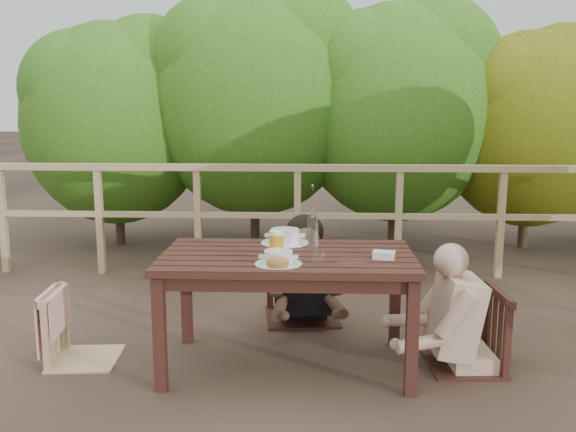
{
  "coord_description": "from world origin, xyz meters",
  "views": [
    {
      "loc": [
        0.16,
        -3.51,
        1.55
      ],
      "look_at": [
        0.0,
        0.05,
        0.9
      ],
      "focal_mm": 39.07,
      "sensor_mm": 36.0,
      "label": 1
    }
  ],
  "objects_px": {
    "diner_right": "(474,266)",
    "bread_roll": "(278,263)",
    "chair_right": "(467,295)",
    "bottle": "(313,231)",
    "chair_far": "(302,249)",
    "chair_left": "(82,295)",
    "soup_far": "(285,237)",
    "beer_glass": "(277,245)",
    "tumbler": "(319,258)",
    "soup_near": "(278,258)",
    "woman": "(302,237)",
    "butter_tub": "(384,256)",
    "table": "(288,312)"
  },
  "relations": [
    {
      "from": "woman",
      "to": "beer_glass",
      "type": "height_order",
      "value": "woman"
    },
    {
      "from": "woman",
      "to": "chair_right",
      "type": "bearing_deg",
      "value": 133.41
    },
    {
      "from": "chair_far",
      "to": "bread_roll",
      "type": "relative_size",
      "value": 8.3
    },
    {
      "from": "table",
      "to": "soup_near",
      "type": "xyz_separation_m",
      "value": [
        -0.04,
        -0.22,
        0.38
      ]
    },
    {
      "from": "chair_right",
      "to": "woman",
      "type": "height_order",
      "value": "woman"
    },
    {
      "from": "chair_right",
      "to": "bottle",
      "type": "distance_m",
      "value": 0.98
    },
    {
      "from": "bread_roll",
      "to": "tumbler",
      "type": "relative_size",
      "value": 1.52
    },
    {
      "from": "diner_right",
      "to": "bottle",
      "type": "xyz_separation_m",
      "value": [
        -0.93,
        0.04,
        0.19
      ]
    },
    {
      "from": "table",
      "to": "diner_right",
      "type": "bearing_deg",
      "value": 2.38
    },
    {
      "from": "soup_near",
      "to": "bread_roll",
      "type": "bearing_deg",
      "value": -89.12
    },
    {
      "from": "bottle",
      "to": "chair_left",
      "type": "bearing_deg",
      "value": -177.89
    },
    {
      "from": "chair_right",
      "to": "tumbler",
      "type": "bearing_deg",
      "value": -77.35
    },
    {
      "from": "tumbler",
      "to": "beer_glass",
      "type": "bearing_deg",
      "value": 146.8
    },
    {
      "from": "soup_far",
      "to": "beer_glass",
      "type": "relative_size",
      "value": 1.88
    },
    {
      "from": "chair_far",
      "to": "bread_roll",
      "type": "xyz_separation_m",
      "value": [
        -0.11,
        -1.14,
        0.19
      ]
    },
    {
      "from": "diner_right",
      "to": "soup_near",
      "type": "relative_size",
      "value": 4.76
    },
    {
      "from": "soup_near",
      "to": "chair_right",
      "type": "bearing_deg",
      "value": 13.84
    },
    {
      "from": "bread_roll",
      "to": "diner_right",
      "type": "bearing_deg",
      "value": 16.97
    },
    {
      "from": "chair_far",
      "to": "chair_left",
      "type": "bearing_deg",
      "value": -155.23
    },
    {
      "from": "chair_left",
      "to": "butter_tub",
      "type": "xyz_separation_m",
      "value": [
        1.78,
        -0.12,
        0.29
      ]
    },
    {
      "from": "chair_right",
      "to": "beer_glass",
      "type": "bearing_deg",
      "value": -88.57
    },
    {
      "from": "chair_far",
      "to": "woman",
      "type": "xyz_separation_m",
      "value": [
        0.0,
        0.02,
        0.08
      ]
    },
    {
      "from": "soup_far",
      "to": "beer_glass",
      "type": "bearing_deg",
      "value": -95.3
    },
    {
      "from": "chair_far",
      "to": "soup_far",
      "type": "xyz_separation_m",
      "value": [
        -0.1,
        -0.55,
        0.21
      ]
    },
    {
      "from": "bottle",
      "to": "butter_tub",
      "type": "relative_size",
      "value": 2.16
    },
    {
      "from": "table",
      "to": "beer_glass",
      "type": "bearing_deg",
      "value": -138.96
    },
    {
      "from": "soup_far",
      "to": "beer_glass",
      "type": "height_order",
      "value": "beer_glass"
    },
    {
      "from": "tumbler",
      "to": "soup_far",
      "type": "bearing_deg",
      "value": 112.46
    },
    {
      "from": "woman",
      "to": "soup_far",
      "type": "xyz_separation_m",
      "value": [
        -0.1,
        -0.57,
        0.12
      ]
    },
    {
      "from": "soup_far",
      "to": "bottle",
      "type": "bearing_deg",
      "value": -49.96
    },
    {
      "from": "chair_left",
      "to": "butter_tub",
      "type": "bearing_deg",
      "value": -98.87
    },
    {
      "from": "soup_near",
      "to": "soup_far",
      "type": "xyz_separation_m",
      "value": [
        0.01,
        0.51,
        0.01
      ]
    },
    {
      "from": "chair_far",
      "to": "soup_far",
      "type": "distance_m",
      "value": 0.59
    },
    {
      "from": "chair_right",
      "to": "butter_tub",
      "type": "xyz_separation_m",
      "value": [
        -0.5,
        -0.13,
        0.26
      ]
    },
    {
      "from": "tumbler",
      "to": "butter_tub",
      "type": "distance_m",
      "value": 0.39
    },
    {
      "from": "soup_near",
      "to": "tumbler",
      "type": "xyz_separation_m",
      "value": [
        0.22,
        0.01,
        -0.0
      ]
    },
    {
      "from": "bottle",
      "to": "butter_tub",
      "type": "height_order",
      "value": "bottle"
    },
    {
      "from": "bottle",
      "to": "butter_tub",
      "type": "xyz_separation_m",
      "value": [
        0.4,
        -0.17,
        -0.11
      ]
    },
    {
      "from": "chair_right",
      "to": "soup_near",
      "type": "bearing_deg",
      "value": -79.78
    },
    {
      "from": "soup_far",
      "to": "bread_roll",
      "type": "xyz_separation_m",
      "value": [
        -0.01,
        -0.59,
        -0.01
      ]
    },
    {
      "from": "woman",
      "to": "tumbler",
      "type": "bearing_deg",
      "value": 88.98
    },
    {
      "from": "diner_right",
      "to": "bread_roll",
      "type": "distance_m",
      "value": 1.17
    },
    {
      "from": "woman",
      "to": "tumbler",
      "type": "xyz_separation_m",
      "value": [
        0.11,
        -1.07,
        0.11
      ]
    },
    {
      "from": "woman",
      "to": "soup_far",
      "type": "bearing_deg",
      "value": 73.42
    },
    {
      "from": "soup_near",
      "to": "diner_right",
      "type": "bearing_deg",
      "value": 13.48
    },
    {
      "from": "soup_near",
      "to": "bread_roll",
      "type": "distance_m",
      "value": 0.07
    },
    {
      "from": "chair_left",
      "to": "bread_roll",
      "type": "bearing_deg",
      "value": -110.47
    },
    {
      "from": "chair_far",
      "to": "tumbler",
      "type": "bearing_deg",
      "value": -90.91
    },
    {
      "from": "chair_right",
      "to": "woman",
      "type": "relative_size",
      "value": 0.73
    },
    {
      "from": "bottle",
      "to": "tumbler",
      "type": "relative_size",
      "value": 3.28
    }
  ]
}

